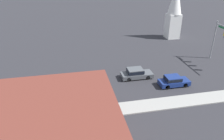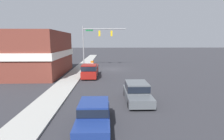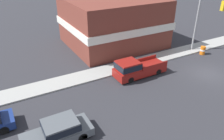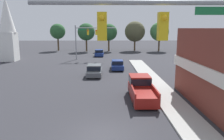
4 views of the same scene
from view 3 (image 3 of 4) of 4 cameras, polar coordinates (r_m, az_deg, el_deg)
name	(u,v)px [view 3 (image 3 of 4)]	position (r m, az deg, el deg)	size (l,w,h in m)	color
ground_plane	(208,74)	(25.24, 23.77, -0.91)	(200.00, 200.00, 0.00)	#2D2D33
sidewalk_curb	(171,54)	(28.51, 15.07, 3.98)	(2.40, 60.00, 0.14)	#9E9E99
near_signal_assembly	(217,11)	(27.80, 25.68, 13.65)	(8.19, 0.49, 7.65)	gray
car_lead	(59,131)	(15.46, -13.73, -15.15)	(1.90, 4.64, 1.51)	black
pickup_truck_parked	(136,68)	(22.33, 6.22, 0.45)	(1.95, 5.56, 1.89)	black
construction_barrel	(203,50)	(29.80, 22.60, 4.76)	(0.64, 0.64, 1.05)	orange
corner_brick_building	(113,22)	(30.36, 0.22, 12.46)	(11.09, 12.24, 6.22)	brown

